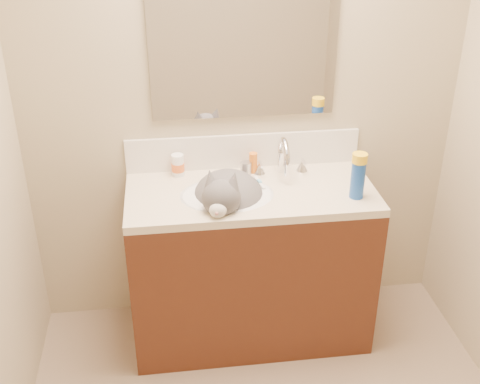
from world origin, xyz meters
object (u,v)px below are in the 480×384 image
object	(u,v)px
pill_bottle	(178,165)
spray_can	(358,180)
cat	(228,198)
basin	(227,207)
vanity_cabinet	(250,267)
amber_bottle	(253,163)
silver_jar	(246,168)
faucet	(283,160)

from	to	relation	value
pill_bottle	spray_can	xyz separation A→B (m)	(0.82, -0.34, 0.03)
cat	spray_can	distance (m)	0.61
basin	spray_can	distance (m)	0.63
vanity_cabinet	spray_can	world-z (taller)	spray_can
vanity_cabinet	basin	xyz separation A→B (m)	(-0.12, -0.03, 0.38)
basin	cat	bearing A→B (deg)	-71.47
amber_bottle	cat	bearing A→B (deg)	-124.04
silver_jar	amber_bottle	size ratio (longest dim) A/B	0.62
basin	silver_jar	bearing A→B (deg)	60.09
cat	pill_bottle	xyz separation A→B (m)	(-0.22, 0.24, 0.07)
basin	silver_jar	distance (m)	0.26
basin	pill_bottle	xyz separation A→B (m)	(-0.22, 0.24, 0.13)
pill_bottle	silver_jar	world-z (taller)	pill_bottle
silver_jar	spray_can	world-z (taller)	spray_can
silver_jar	amber_bottle	world-z (taller)	amber_bottle
silver_jar	faucet	bearing A→B (deg)	-13.54
faucet	silver_jar	bearing A→B (deg)	166.46
faucet	amber_bottle	xyz separation A→B (m)	(-0.14, 0.06, -0.03)
basin	pill_bottle	bearing A→B (deg)	132.90
faucet	basin	bearing A→B (deg)	-150.88
faucet	spray_can	bearing A→B (deg)	-41.99
faucet	silver_jar	distance (m)	0.19
vanity_cabinet	amber_bottle	size ratio (longest dim) A/B	11.38
vanity_cabinet	amber_bottle	bearing A→B (deg)	78.54
vanity_cabinet	silver_jar	size ratio (longest dim) A/B	18.45
cat	silver_jar	world-z (taller)	cat
vanity_cabinet	basin	world-z (taller)	basin
amber_bottle	basin	bearing A→B (deg)	-125.35
faucet	amber_bottle	bearing A→B (deg)	157.64
basin	faucet	xyz separation A→B (m)	(0.30, 0.17, 0.16)
amber_bottle	faucet	bearing A→B (deg)	-22.36
vanity_cabinet	amber_bottle	distance (m)	0.54
faucet	spray_can	distance (m)	0.40
spray_can	vanity_cabinet	bearing A→B (deg)	164.49
basin	faucet	world-z (taller)	faucet
faucet	cat	world-z (taller)	faucet
silver_jar	pill_bottle	bearing A→B (deg)	175.48
silver_jar	amber_bottle	xyz separation A→B (m)	(0.04, 0.01, 0.02)
cat	basin	bearing A→B (deg)	125.82
cat	spray_can	size ratio (longest dim) A/B	2.82
vanity_cabinet	spray_can	bearing A→B (deg)	-15.51
spray_can	basin	bearing A→B (deg)	170.24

